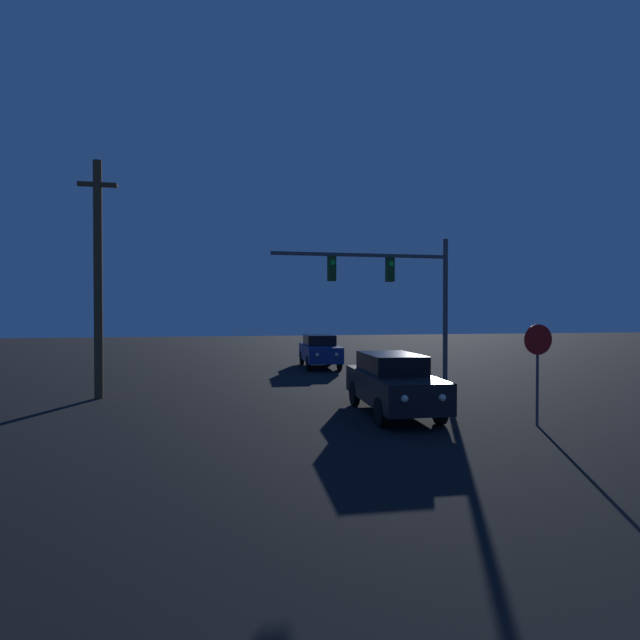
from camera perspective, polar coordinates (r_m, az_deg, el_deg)
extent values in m
cube|color=black|center=(14.33, 8.36, -7.59)|extent=(1.85, 4.67, 0.79)
cube|color=black|center=(14.47, 8.09, -4.87)|extent=(1.52, 2.48, 0.53)
cylinder|color=black|center=(13.34, 13.51, -9.97)|extent=(0.21, 0.74, 0.74)
cylinder|color=black|center=(12.83, 6.96, -10.39)|extent=(0.21, 0.74, 0.74)
cylinder|color=black|center=(15.98, 9.48, -8.15)|extent=(0.21, 0.74, 0.74)
cylinder|color=black|center=(15.55, 3.96, -8.40)|extent=(0.21, 0.74, 0.74)
sphere|color=#F9EFC6|center=(12.33, 13.80, -8.62)|extent=(0.18, 0.18, 0.18)
sphere|color=#F9EFC6|center=(11.99, 9.65, -8.88)|extent=(0.18, 0.18, 0.18)
cube|color=navy|center=(26.17, -0.03, -3.74)|extent=(1.92, 4.69, 0.79)
cube|color=black|center=(26.35, -0.11, -2.27)|extent=(1.56, 2.50, 0.53)
cylinder|color=black|center=(24.93, 2.24, -4.89)|extent=(0.22, 0.75, 0.74)
cylinder|color=black|center=(24.69, -1.34, -4.95)|extent=(0.22, 0.75, 0.74)
cylinder|color=black|center=(27.73, 1.13, -4.31)|extent=(0.22, 0.75, 0.74)
cylinder|color=black|center=(27.51, -2.09, -4.35)|extent=(0.22, 0.75, 0.74)
sphere|color=#F9EFC6|center=(23.95, 1.90, -3.98)|extent=(0.18, 0.18, 0.18)
sphere|color=#F9EFC6|center=(23.80, -0.32, -4.01)|extent=(0.18, 0.18, 0.18)
cylinder|color=#4C4C51|center=(19.46, 14.13, 0.70)|extent=(0.18, 0.18, 5.65)
cube|color=#4C4C51|center=(18.41, 4.73, 7.41)|extent=(6.62, 0.12, 0.12)
cube|color=#1E471E|center=(18.69, 8.00, 5.73)|extent=(0.28, 0.28, 0.90)
cylinder|color=green|center=(18.57, 8.15, 6.39)|extent=(0.20, 0.02, 0.20)
cube|color=#1E471E|center=(18.08, 1.35, 5.90)|extent=(0.28, 0.28, 0.90)
cylinder|color=green|center=(17.96, 1.46, 6.59)|extent=(0.20, 0.02, 0.20)
cylinder|color=#4C4C51|center=(13.83, 23.59, -5.78)|extent=(0.07, 0.07, 2.57)
cylinder|color=red|center=(13.74, 23.66, -2.06)|extent=(0.77, 0.03, 0.77)
cylinder|color=brown|center=(18.19, -24.03, 4.21)|extent=(0.28, 0.28, 7.91)
cube|color=brown|center=(18.65, -24.09, 13.96)|extent=(1.24, 0.14, 0.14)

